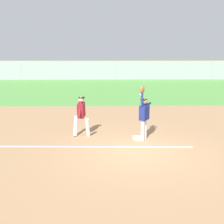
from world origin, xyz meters
TOP-DOWN VIEW (x-y plane):
  - ground_plane at (0.00, 0.00)m, footprint 73.25×73.25m
  - outfield_grass at (0.00, 15.27)m, footprint 42.25×14.36m
  - chalk_foul_line at (-3.80, 0.61)m, footprint 12.00×0.43m
  - first_base at (0.20, 1.51)m, footprint 0.39×0.39m
  - fielder at (0.42, 1.37)m, footprint 0.60×0.80m
  - runner at (-2.16, 1.88)m, footprint 0.74×0.85m
  - baseball at (0.28, 1.45)m, footprint 0.07×0.07m
  - outfield_fence at (0.00, 22.45)m, footprint 42.33×0.08m
  - parked_car_blue at (-10.72, 26.72)m, footprint 4.53×2.38m
  - parked_car_black at (-4.56, 26.15)m, footprint 4.50×2.32m
  - parked_car_white at (2.11, 26.18)m, footprint 4.47×2.25m
  - parked_car_tan at (7.85, 26.68)m, footprint 4.50×2.32m

SIDE VIEW (x-z plane):
  - ground_plane at x=0.00m, z-range 0.00..0.00m
  - chalk_foul_line at x=-3.80m, z-range 0.00..0.01m
  - outfield_grass at x=0.00m, z-range 0.00..0.01m
  - first_base at x=0.20m, z-range 0.00..0.08m
  - parked_car_blue at x=-10.72m, z-range 0.05..1.30m
  - parked_car_black at x=-4.56m, z-range 0.05..1.30m
  - parked_car_white at x=2.11m, z-range 0.05..1.30m
  - parked_car_tan at x=7.85m, z-range 0.05..1.30m
  - runner at x=-2.16m, z-range 0.14..1.86m
  - outfield_fence at x=0.00m, z-range 0.00..2.06m
  - fielder at x=0.42m, z-range -0.02..2.26m
  - baseball at x=0.28m, z-range 1.84..1.91m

